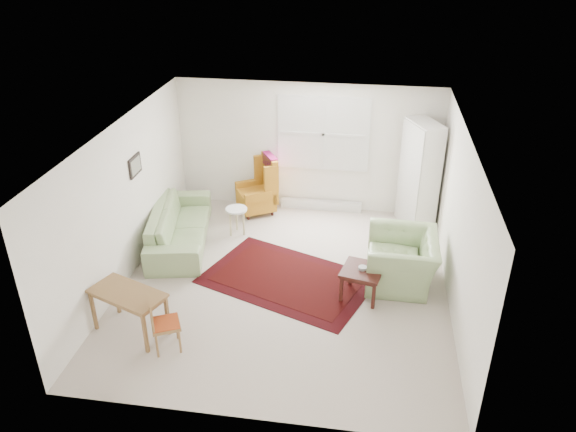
# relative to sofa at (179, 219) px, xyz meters

# --- Properties ---
(room) EXTENTS (5.04, 5.54, 2.51)m
(room) POSITION_rel_sofa_xyz_m (2.05, -0.79, 0.79)
(room) COLOR beige
(room) RESTS_ON ground
(rug) EXTENTS (3.00, 2.47, 0.03)m
(rug) POSITION_rel_sofa_xyz_m (2.05, -0.88, -0.46)
(rug) COLOR black
(rug) RESTS_ON ground
(sofa) EXTENTS (1.34, 2.45, 0.94)m
(sofa) POSITION_rel_sofa_xyz_m (0.00, 0.00, 0.00)
(sofa) COLOR #8EA970
(sofa) RESTS_ON ground
(armchair) EXTENTS (1.07, 1.23, 0.95)m
(armchair) POSITION_rel_sofa_xyz_m (3.82, -0.65, 0.01)
(armchair) COLOR #8EA970
(armchair) RESTS_ON ground
(wingback_chair) EXTENTS (0.95, 0.93, 1.16)m
(wingback_chair) POSITION_rel_sofa_xyz_m (1.09, 1.35, 0.11)
(wingback_chair) COLOR #BA791C
(wingback_chair) RESTS_ON ground
(coffee_table) EXTENTS (0.70, 0.70, 0.48)m
(coffee_table) POSITION_rel_sofa_xyz_m (3.22, -1.14, -0.23)
(coffee_table) COLOR #3B1612
(coffee_table) RESTS_ON ground
(stool) EXTENTS (0.47, 0.47, 0.52)m
(stool) POSITION_rel_sofa_xyz_m (0.92, 0.46, -0.21)
(stool) COLOR white
(stool) RESTS_ON ground
(cabinet) EXTENTS (0.72, 0.91, 2.01)m
(cabinet) POSITION_rel_sofa_xyz_m (4.13, 1.29, 0.54)
(cabinet) COLOR white
(cabinet) RESTS_ON ground
(desk) EXTENTS (1.16, 0.87, 0.66)m
(desk) POSITION_rel_sofa_xyz_m (0.11, -2.46, -0.14)
(desk) COLOR olive
(desk) RESTS_ON ground
(desk_chair) EXTENTS (0.49, 0.49, 0.83)m
(desk_chair) POSITION_rel_sofa_xyz_m (0.71, -2.72, -0.05)
(desk_chair) COLOR olive
(desk_chair) RESTS_ON ground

